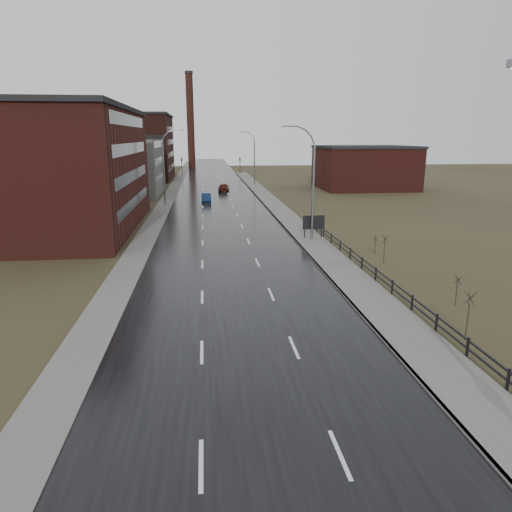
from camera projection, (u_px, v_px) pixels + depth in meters
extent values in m
cube|color=black|center=(218.00, 207.00, 68.78)|extent=(14.00, 300.00, 0.06)
cube|color=#595651|center=(312.00, 242.00, 45.66)|extent=(3.20, 180.00, 0.18)
cube|color=slate|center=(297.00, 242.00, 45.50)|extent=(0.16, 180.00, 0.18)
cube|color=#595651|center=(163.00, 207.00, 67.89)|extent=(2.40, 260.00, 0.12)
cube|color=#471914|center=(31.00, 172.00, 50.45)|extent=(22.00, 28.00, 13.00)
cube|color=black|center=(23.00, 108.00, 48.74)|extent=(22.44, 28.56, 0.50)
cube|color=black|center=(135.00, 202.00, 52.53)|extent=(0.06, 22.40, 1.20)
cube|color=black|center=(133.00, 176.00, 51.76)|extent=(0.06, 22.40, 1.20)
cube|color=black|center=(131.00, 148.00, 51.00)|extent=(0.06, 22.40, 1.20)
cube|color=black|center=(129.00, 121.00, 50.24)|extent=(0.06, 22.40, 1.20)
cube|color=slate|center=(115.00, 166.00, 82.87)|extent=(16.00, 20.00, 10.00)
cube|color=black|center=(113.00, 137.00, 81.54)|extent=(16.32, 20.40, 0.50)
cube|color=black|center=(160.00, 177.00, 84.24)|extent=(0.06, 16.00, 1.20)
cube|color=black|center=(160.00, 161.00, 83.48)|extent=(0.06, 16.00, 1.20)
cube|color=black|center=(159.00, 144.00, 82.72)|extent=(0.06, 16.00, 1.20)
cube|color=#331611|center=(116.00, 148.00, 110.53)|extent=(26.00, 24.00, 15.00)
cube|color=black|center=(114.00, 115.00, 108.56)|extent=(26.52, 24.48, 0.50)
cube|color=black|center=(171.00, 167.00, 113.07)|extent=(0.06, 19.20, 1.20)
cube|color=black|center=(171.00, 154.00, 112.31)|extent=(0.06, 19.20, 1.20)
cube|color=black|center=(170.00, 142.00, 111.55)|extent=(0.06, 19.20, 1.20)
cube|color=black|center=(170.00, 129.00, 110.78)|extent=(0.06, 19.20, 1.20)
cube|color=#471914|center=(364.00, 169.00, 92.18)|extent=(18.00, 16.00, 8.00)
cube|color=black|center=(366.00, 147.00, 91.09)|extent=(18.36, 16.32, 0.50)
cylinder|color=#331611|center=(190.00, 122.00, 150.82)|extent=(2.40, 2.40, 30.00)
cylinder|color=black|center=(189.00, 72.00, 146.93)|extent=(2.70, 2.70, 0.80)
cylinder|color=slate|center=(313.00, 194.00, 45.46)|extent=(0.24, 0.24, 9.50)
cylinder|color=slate|center=(313.00, 141.00, 44.13)|extent=(0.51, 0.14, 0.98)
cylinder|color=slate|center=(308.00, 133.00, 43.90)|extent=(0.81, 0.14, 0.81)
cylinder|color=slate|center=(301.00, 128.00, 43.70)|extent=(0.98, 0.14, 0.51)
cylinder|color=slate|center=(293.00, 126.00, 43.57)|extent=(1.01, 0.14, 0.14)
cube|color=slate|center=(286.00, 127.00, 43.50)|extent=(0.70, 0.28, 0.18)
cube|color=silver|center=(286.00, 128.00, 43.53)|extent=(0.50, 0.20, 0.04)
cylinder|color=slate|center=(164.00, 174.00, 68.64)|extent=(0.24, 0.24, 9.50)
cylinder|color=slate|center=(163.00, 139.00, 67.34)|extent=(0.51, 0.14, 0.98)
cylinder|color=slate|center=(166.00, 134.00, 67.21)|extent=(0.81, 0.14, 0.81)
cylinder|color=slate|center=(171.00, 131.00, 67.17)|extent=(0.98, 0.14, 0.51)
cylinder|color=slate|center=(177.00, 130.00, 67.22)|extent=(1.01, 0.14, 0.14)
cube|color=slate|center=(181.00, 130.00, 67.30)|extent=(0.70, 0.28, 0.18)
cube|color=silver|center=(181.00, 131.00, 67.33)|extent=(0.50, 0.20, 0.04)
cylinder|color=slate|center=(254.00, 163.00, 97.36)|extent=(0.24, 0.24, 9.50)
cylinder|color=slate|center=(254.00, 138.00, 96.03)|extent=(0.51, 0.14, 0.98)
cylinder|color=slate|center=(251.00, 135.00, 95.79)|extent=(0.81, 0.14, 0.81)
cylinder|color=slate|center=(248.00, 132.00, 95.60)|extent=(0.98, 0.14, 0.51)
cylinder|color=slate|center=(244.00, 132.00, 95.46)|extent=(1.01, 0.14, 0.14)
cube|color=slate|center=(241.00, 132.00, 95.40)|extent=(0.70, 0.28, 0.18)
cube|color=silver|center=(241.00, 132.00, 95.43)|extent=(0.50, 0.20, 0.04)
cube|color=black|center=(508.00, 381.00, 18.82)|extent=(0.10, 0.10, 1.10)
cube|color=black|center=(467.00, 348.00, 21.70)|extent=(0.10, 0.10, 1.10)
cube|color=black|center=(436.00, 323.00, 24.58)|extent=(0.10, 0.10, 1.10)
cube|color=black|center=(412.00, 304.00, 27.47)|extent=(0.10, 0.10, 1.10)
cube|color=black|center=(392.00, 288.00, 30.35)|extent=(0.10, 0.10, 1.10)
cube|color=black|center=(376.00, 275.00, 33.23)|extent=(0.10, 0.10, 1.10)
cube|color=black|center=(362.00, 264.00, 36.12)|extent=(0.10, 0.10, 1.10)
cube|color=black|center=(350.00, 254.00, 39.00)|extent=(0.10, 0.10, 1.10)
cube|color=black|center=(340.00, 246.00, 41.88)|extent=(0.10, 0.10, 1.10)
cube|color=black|center=(331.00, 239.00, 44.77)|extent=(0.10, 0.10, 1.10)
cube|color=black|center=(324.00, 233.00, 47.65)|extent=(0.10, 0.10, 1.10)
cube|color=black|center=(317.00, 227.00, 50.53)|extent=(0.10, 0.10, 1.10)
cube|color=black|center=(311.00, 222.00, 53.42)|extent=(0.10, 0.10, 1.10)
cube|color=black|center=(396.00, 284.00, 29.77)|extent=(0.08, 53.00, 0.10)
cube|color=black|center=(395.00, 290.00, 29.87)|extent=(0.08, 53.00, 0.10)
cylinder|color=#382D23|center=(467.00, 321.00, 23.87)|extent=(0.08, 0.08, 1.92)
cylinder|color=#382D23|center=(471.00, 298.00, 23.55)|extent=(0.04, 0.65, 0.76)
cylinder|color=#382D23|center=(470.00, 298.00, 23.60)|extent=(0.61, 0.24, 0.77)
cylinder|color=#382D23|center=(469.00, 298.00, 23.57)|extent=(0.36, 0.55, 0.77)
cylinder|color=#382D23|center=(470.00, 299.00, 23.52)|extent=(0.36, 0.55, 0.77)
cylinder|color=#382D23|center=(471.00, 299.00, 23.51)|extent=(0.61, 0.24, 0.77)
cylinder|color=#382D23|center=(456.00, 294.00, 28.57)|extent=(0.08, 0.08, 1.45)
cylinder|color=#382D23|center=(459.00, 280.00, 28.33)|extent=(0.04, 0.49, 0.58)
cylinder|color=#382D23|center=(458.00, 280.00, 28.37)|extent=(0.47, 0.19, 0.58)
cylinder|color=#382D23|center=(457.00, 280.00, 28.35)|extent=(0.28, 0.42, 0.59)
cylinder|color=#382D23|center=(458.00, 280.00, 28.30)|extent=(0.28, 0.42, 0.59)
cylinder|color=#382D23|center=(459.00, 280.00, 28.28)|extent=(0.47, 0.19, 0.58)
cylinder|color=#382D23|center=(384.00, 253.00, 37.98)|extent=(0.08, 0.08, 1.79)
cylinder|color=#382D23|center=(386.00, 239.00, 37.69)|extent=(0.04, 0.60, 0.71)
cylinder|color=#382D23|center=(385.00, 239.00, 37.73)|extent=(0.57, 0.23, 0.72)
cylinder|color=#382D23|center=(385.00, 239.00, 37.70)|extent=(0.34, 0.51, 0.72)
cylinder|color=#382D23|center=(385.00, 240.00, 37.65)|extent=(0.34, 0.51, 0.72)
cylinder|color=#382D23|center=(386.00, 240.00, 37.64)|extent=(0.57, 0.23, 0.72)
cylinder|color=#382D23|center=(375.00, 247.00, 41.39)|extent=(0.08, 0.08, 1.20)
cylinder|color=#382D23|center=(376.00, 238.00, 41.20)|extent=(0.04, 0.41, 0.48)
cylinder|color=#382D23|center=(376.00, 238.00, 41.24)|extent=(0.40, 0.16, 0.49)
cylinder|color=#382D23|center=(375.00, 238.00, 41.22)|extent=(0.24, 0.35, 0.50)
cylinder|color=#382D23|center=(375.00, 238.00, 41.16)|extent=(0.24, 0.35, 0.50)
cylinder|color=#382D23|center=(376.00, 239.00, 41.15)|extent=(0.40, 0.16, 0.49)
cube|color=black|center=(305.00, 231.00, 47.02)|extent=(0.10, 0.10, 1.80)
cube|color=black|center=(321.00, 230.00, 47.20)|extent=(0.10, 0.10, 1.80)
cube|color=silver|center=(314.00, 222.00, 46.84)|extent=(2.19, 0.08, 1.33)
cube|color=black|center=(314.00, 222.00, 46.79)|extent=(2.29, 0.04, 1.43)
cylinder|color=black|center=(182.00, 165.00, 124.93)|extent=(0.16, 0.16, 5.20)
imported|color=black|center=(181.00, 157.00, 124.38)|extent=(0.58, 2.73, 1.10)
sphere|color=#FF190C|center=(181.00, 156.00, 124.16)|extent=(0.18, 0.18, 0.18)
cylinder|color=black|center=(240.00, 165.00, 126.65)|extent=(0.16, 0.16, 5.20)
imported|color=black|center=(240.00, 157.00, 126.10)|extent=(0.58, 2.73, 1.10)
sphere|color=#FF190C|center=(240.00, 156.00, 125.88)|extent=(0.18, 0.18, 0.18)
imported|color=#0D1E41|center=(206.00, 198.00, 73.11)|extent=(1.55, 4.30, 1.41)
imported|color=#41130A|center=(224.00, 188.00, 87.58)|extent=(2.43, 4.81, 1.57)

